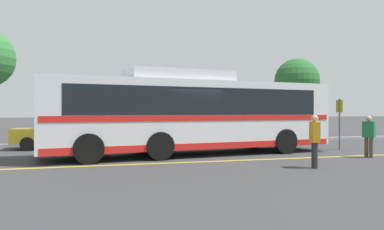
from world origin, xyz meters
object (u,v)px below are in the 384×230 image
(parked_car_1, at_px, (59,133))
(pedestrian_1, at_px, (369,134))
(parked_car_2, at_px, (165,131))
(bus_stop_sign, at_px, (340,117))
(pedestrian_0, at_px, (315,138))
(tree_1, at_px, (297,81))
(parked_car_3, at_px, (262,130))
(transit_bus, at_px, (192,113))

(parked_car_1, relative_size, pedestrian_1, 2.60)
(parked_car_2, relative_size, bus_stop_sign, 1.86)
(pedestrian_1, height_order, bus_stop_sign, bus_stop_sign)
(parked_car_1, height_order, bus_stop_sign, bus_stop_sign)
(pedestrian_0, relative_size, tree_1, 0.28)
(parked_car_3, relative_size, bus_stop_sign, 1.95)
(bus_stop_sign, height_order, tree_1, tree_1)
(tree_1, bearing_deg, pedestrian_1, -110.85)
(parked_car_2, distance_m, pedestrian_0, 8.94)
(pedestrian_0, bearing_deg, transit_bus, -132.23)
(transit_bus, bearing_deg, tree_1, 125.78)
(transit_bus, bearing_deg, pedestrian_0, 22.91)
(parked_car_3, distance_m, pedestrian_1, 6.62)
(pedestrian_1, bearing_deg, transit_bus, -144.39)
(transit_bus, xyz_separation_m, parked_car_1, (-5.26, 4.06, -0.93))
(pedestrian_1, distance_m, tree_1, 14.23)
(parked_car_2, xyz_separation_m, parked_car_3, (5.23, -0.21, -0.02))
(bus_stop_sign, bearing_deg, pedestrian_0, -50.98)
(parked_car_2, distance_m, parked_car_3, 5.23)
(parked_car_1, xyz_separation_m, parked_car_2, (5.03, -0.05, 0.03))
(parked_car_2, height_order, tree_1, tree_1)
(pedestrian_1, distance_m, bus_stop_sign, 2.93)
(parked_car_1, xyz_separation_m, bus_stop_sign, (12.17, -4.04, 0.72))
(parked_car_1, distance_m, pedestrian_0, 11.60)
(transit_bus, distance_m, parked_car_1, 6.71)
(parked_car_1, height_order, parked_car_3, parked_car_1)
(transit_bus, height_order, pedestrian_0, transit_bus)
(parked_car_3, height_order, tree_1, tree_1)
(parked_car_1, height_order, pedestrian_1, pedestrian_1)
(pedestrian_0, distance_m, pedestrian_1, 3.90)
(transit_bus, bearing_deg, parked_car_3, 120.16)
(transit_bus, relative_size, parked_car_3, 2.72)
(transit_bus, distance_m, tree_1, 15.23)
(parked_car_1, relative_size, tree_1, 0.71)
(parked_car_1, bearing_deg, parked_car_2, 90.68)
(transit_bus, relative_size, pedestrian_0, 7.53)
(pedestrian_0, relative_size, pedestrian_1, 1.04)
(pedestrian_0, distance_m, tree_1, 17.24)
(parked_car_1, relative_size, parked_car_3, 0.90)
(bus_stop_sign, bearing_deg, tree_1, 150.97)
(parked_car_3, height_order, pedestrian_1, pedestrian_1)
(pedestrian_1, relative_size, tree_1, 0.27)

